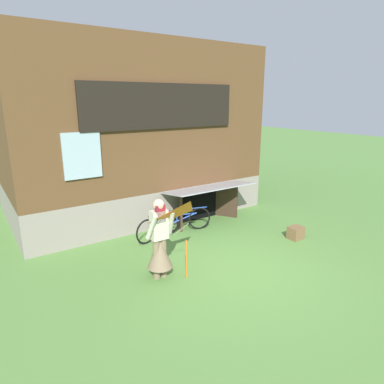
% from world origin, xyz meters
% --- Properties ---
extents(ground_plane, '(60.00, 60.00, 0.00)m').
position_xyz_m(ground_plane, '(0.00, 0.00, 0.00)').
color(ground_plane, '#56843D').
extents(log_house, '(7.46, 5.93, 5.16)m').
position_xyz_m(log_house, '(0.00, 5.41, 2.58)').
color(log_house, gray).
rests_on(log_house, ground_plane).
extents(person, '(0.61, 0.53, 1.69)m').
position_xyz_m(person, '(-1.52, 0.55, 0.71)').
color(person, '#7F6B51').
rests_on(person, ground_plane).
extents(kite, '(0.93, 0.97, 1.60)m').
position_xyz_m(kite, '(-1.12, 0.01, 1.32)').
color(kite, orange).
rests_on(kite, ground_plane).
extents(bicycle_blue, '(1.47, 0.48, 0.69)m').
position_xyz_m(bicycle_blue, '(0.30, 2.42, 0.34)').
color(bicycle_blue, black).
rests_on(bicycle_blue, ground_plane).
extents(bicycle_silver, '(1.50, 0.39, 0.70)m').
position_xyz_m(bicycle_silver, '(-0.55, 2.33, 0.34)').
color(bicycle_silver, black).
rests_on(bicycle_silver, ground_plane).
extents(wooden_crate, '(0.37, 0.31, 0.33)m').
position_xyz_m(wooden_crate, '(2.42, 0.29, 0.17)').
color(wooden_crate, brown).
rests_on(wooden_crate, ground_plane).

